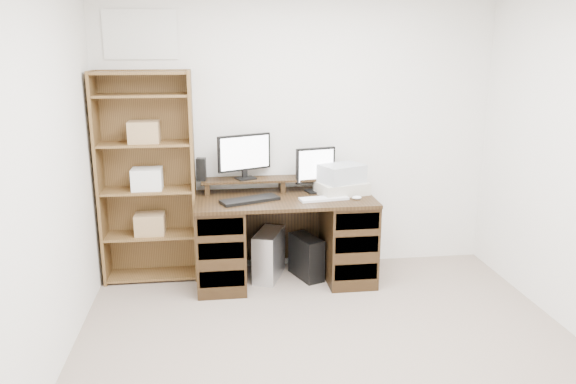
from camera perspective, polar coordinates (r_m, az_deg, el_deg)
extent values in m
cube|color=white|center=(5.02, 1.05, 6.16)|extent=(3.50, 0.02, 2.50)
cube|color=white|center=(3.17, -26.12, -0.48)|extent=(0.02, 4.00, 2.50)
cube|color=white|center=(4.93, -14.79, 15.22)|extent=(0.60, 0.01, 0.40)
cube|color=black|center=(4.74, -0.31, -0.73)|extent=(1.50, 0.70, 0.03)
cube|color=black|center=(4.82, -6.84, -5.26)|extent=(0.40, 0.66, 0.72)
cube|color=black|center=(4.94, 6.05, -4.70)|extent=(0.40, 0.66, 0.72)
cube|color=black|center=(5.15, -0.77, -3.34)|extent=(1.48, 0.02, 0.65)
cube|color=black|center=(4.58, -6.71, -8.76)|extent=(0.36, 0.01, 0.14)
cube|color=black|center=(4.49, -6.80, -5.95)|extent=(0.36, 0.01, 0.14)
cube|color=black|center=(4.43, -6.88, -3.52)|extent=(0.36, 0.01, 0.14)
cube|color=black|center=(4.72, 6.91, -8.06)|extent=(0.36, 0.01, 0.14)
cube|color=black|center=(4.63, 7.00, -5.32)|extent=(0.36, 0.01, 0.14)
cube|color=black|center=(4.56, 7.08, -2.96)|extent=(0.36, 0.01, 0.14)
cube|color=black|center=(4.90, -8.20, 0.43)|extent=(0.04, 0.20, 0.10)
cube|color=black|center=(4.93, -0.63, 0.67)|extent=(0.04, 0.20, 0.10)
cube|color=black|center=(5.05, 6.72, 0.90)|extent=(0.04, 0.20, 0.10)
cube|color=black|center=(4.92, -0.63, 1.35)|extent=(1.40, 0.22, 0.02)
cube|color=black|center=(4.88, -4.32, 1.40)|extent=(0.20, 0.18, 0.01)
cube|color=black|center=(4.88, -4.42, 2.03)|extent=(0.05, 0.04, 0.09)
cube|color=black|center=(4.85, -4.46, 4.03)|extent=(0.46, 0.22, 0.31)
cube|color=white|center=(4.83, -4.38, 3.99)|extent=(0.42, 0.18, 0.28)
cube|color=black|center=(4.91, 2.86, 0.08)|extent=(0.19, 0.17, 0.01)
cube|color=black|center=(4.92, 2.78, 0.75)|extent=(0.05, 0.04, 0.09)
cube|color=black|center=(4.88, 2.81, 2.73)|extent=(0.35, 0.11, 0.31)
cube|color=white|center=(4.86, 2.89, 2.68)|extent=(0.31, 0.07, 0.27)
cube|color=black|center=(4.85, -8.81, 2.28)|extent=(0.09, 0.09, 0.19)
cube|color=black|center=(4.62, -3.90, -0.81)|extent=(0.51, 0.33, 0.03)
cube|color=silver|center=(4.67, 3.67, -0.67)|extent=(0.42, 0.18, 0.02)
ellipsoid|color=white|center=(4.70, 7.01, -0.57)|extent=(0.08, 0.06, 0.03)
cube|color=#BBB4A3|center=(4.87, 5.45, 0.44)|extent=(0.48, 0.40, 0.10)
cube|color=#A7ADB2|center=(4.84, 5.49, 1.90)|extent=(0.43, 0.38, 0.15)
cube|color=silver|center=(4.96, -1.96, -6.39)|extent=(0.33, 0.46, 0.42)
cube|color=black|center=(4.98, 1.86, -6.61)|extent=(0.28, 0.41, 0.37)
cube|color=#19FF33|center=(4.80, 2.98, -6.42)|extent=(0.01, 0.01, 0.01)
cube|color=brown|center=(4.95, -18.57, 1.14)|extent=(0.02, 0.30, 1.80)
cube|color=brown|center=(4.86, -9.58, 1.47)|extent=(0.02, 0.30, 1.80)
cube|color=brown|center=(5.03, -13.95, 1.68)|extent=(0.80, 0.01, 1.80)
cube|color=brown|center=(5.16, -13.52, -8.13)|extent=(0.75, 0.28, 0.02)
cube|color=brown|center=(5.03, -13.77, -4.24)|extent=(0.75, 0.28, 0.02)
cube|color=brown|center=(4.92, -14.05, 0.17)|extent=(0.75, 0.28, 0.02)
cube|color=brown|center=(4.83, -14.34, 4.77)|extent=(0.75, 0.28, 0.02)
cube|color=brown|center=(4.78, -14.65, 9.49)|extent=(0.75, 0.28, 0.02)
cube|color=brown|center=(4.77, -14.79, 11.64)|extent=(0.75, 0.28, 0.02)
cube|color=#A07F54|center=(5.00, -13.84, -3.16)|extent=(0.25, 0.20, 0.18)
cube|color=white|center=(4.89, -14.12, 1.31)|extent=(0.25, 0.20, 0.18)
cube|color=#A07F54|center=(4.82, -14.42, 5.94)|extent=(0.25, 0.20, 0.18)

